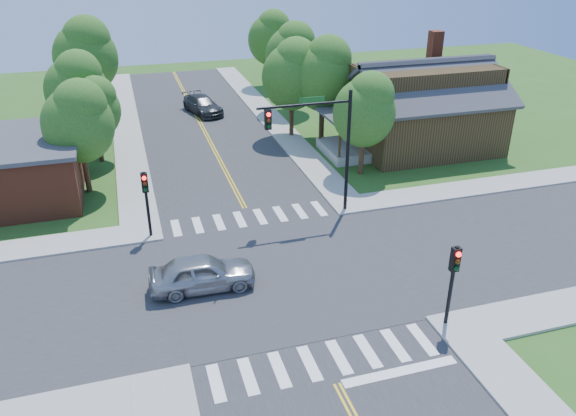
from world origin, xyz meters
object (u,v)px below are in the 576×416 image
object	(u,v)px
signal_pole_nw	(146,193)
car_silver	(202,274)
house_ne	(422,104)
car_dgrey	(203,105)
signal_mast_ne	(320,135)
signal_pole_se	(454,272)

from	to	relation	value
signal_pole_nw	car_silver	world-z (taller)	signal_pole_nw
house_ne	car_dgrey	xyz separation A→B (m)	(-14.41, 13.25, -2.56)
house_ne	signal_pole_nw	bearing A→B (deg)	-157.31
car_silver	signal_mast_ne	bearing A→B (deg)	-51.81
signal_pole_nw	signal_pole_se	bearing A→B (deg)	-45.00
house_ne	signal_mast_ne	bearing A→B (deg)	-142.32
signal_pole_se	house_ne	distance (m)	22.03
car_dgrey	car_silver	bearing A→B (deg)	-114.55
signal_mast_ne	car_silver	size ratio (longest dim) A/B	1.48
signal_pole_se	car_silver	distance (m)	10.99
car_dgrey	house_ne	bearing A→B (deg)	-58.10
signal_mast_ne	house_ne	distance (m)	14.23
car_silver	car_dgrey	size ratio (longest dim) A/B	0.86
car_dgrey	signal_pole_se	bearing A→B (deg)	-97.09
signal_pole_se	house_ne	world-z (taller)	house_ne
signal_pole_se	car_silver	xyz separation A→B (m)	(-9.28, 5.61, -1.84)
signal_mast_ne	signal_pole_nw	bearing A→B (deg)	-179.93
signal_pole_se	car_silver	world-z (taller)	signal_pole_se
signal_mast_ne	house_ne	size ratio (longest dim) A/B	0.55
signal_pole_nw	house_ne	bearing A→B (deg)	22.69
house_ne	car_silver	size ratio (longest dim) A/B	2.68
signal_mast_ne	signal_pole_se	xyz separation A→B (m)	(1.69, -11.21, -2.19)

